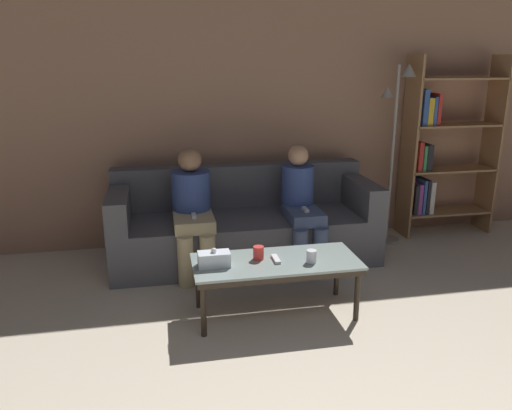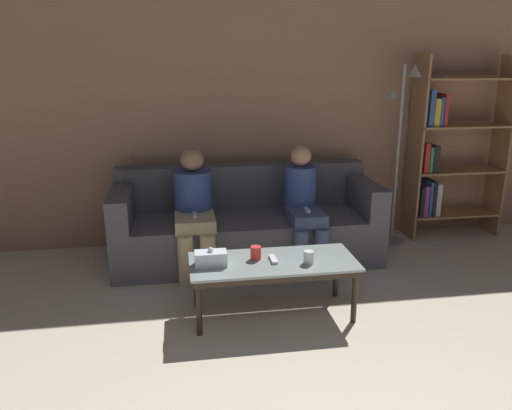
{
  "view_description": "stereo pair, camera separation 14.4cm",
  "coord_description": "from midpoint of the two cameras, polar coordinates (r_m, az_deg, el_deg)",
  "views": [
    {
      "loc": [
        -0.74,
        -0.78,
        1.8
      ],
      "look_at": [
        0.0,
        2.95,
        0.68
      ],
      "focal_mm": 35.0,
      "sensor_mm": 36.0,
      "label": 1
    },
    {
      "loc": [
        -0.6,
        -0.8,
        1.8
      ],
      "look_at": [
        0.0,
        2.95,
        0.68
      ],
      "focal_mm": 35.0,
      "sensor_mm": 36.0,
      "label": 2
    }
  ],
  "objects": [
    {
      "name": "cup_near_right",
      "position": [
        3.56,
        -0.88,
        -5.49
      ],
      "size": [
        0.08,
        0.08,
        0.1
      ],
      "color": "red",
      "rests_on": "coffee_table"
    },
    {
      "name": "bookshelf",
      "position": [
        5.45,
        19.45,
        5.8
      ],
      "size": [
        0.96,
        0.32,
        1.83
      ],
      "color": "#9E754C",
      "rests_on": "ground_plane"
    },
    {
      "name": "standing_lamp",
      "position": [
        5.02,
        14.81,
        7.64
      ],
      "size": [
        0.31,
        0.26,
        1.75
      ],
      "color": "gray",
      "rests_on": "ground_plane"
    },
    {
      "name": "coffee_table",
      "position": [
        3.57,
        1.11,
        -6.96
      ],
      "size": [
        1.18,
        0.51,
        0.42
      ],
      "color": "#8C9E99",
      "rests_on": "ground_plane"
    },
    {
      "name": "seated_person_mid_left",
      "position": [
        4.43,
        4.24,
        0.17
      ],
      "size": [
        0.31,
        0.64,
        1.06
      ],
      "color": "#47567A",
      "rests_on": "ground_plane"
    },
    {
      "name": "wall_back",
      "position": [
        4.91,
        -3.41,
        10.62
      ],
      "size": [
        12.0,
        0.06,
        2.6
      ],
      "color": "#9E755B",
      "rests_on": "ground_plane"
    },
    {
      "name": "seated_person_left_end",
      "position": [
        4.3,
        -8.24,
        -0.26
      ],
      "size": [
        0.33,
        0.65,
        1.06
      ],
      "color": "tan",
      "rests_on": "ground_plane"
    },
    {
      "name": "cup_near_left",
      "position": [
        3.52,
        5.18,
        -5.88
      ],
      "size": [
        0.07,
        0.07,
        0.09
      ],
      "color": "silver",
      "rests_on": "coffee_table"
    },
    {
      "name": "tissue_box",
      "position": [
        3.46,
        -6.02,
        -6.15
      ],
      "size": [
        0.22,
        0.12,
        0.13
      ],
      "color": "silver",
      "rests_on": "coffee_table"
    },
    {
      "name": "game_remote",
      "position": [
        3.55,
        1.12,
        -6.19
      ],
      "size": [
        0.04,
        0.15,
        0.02
      ],
      "color": "white",
      "rests_on": "coffee_table"
    },
    {
      "name": "couch",
      "position": [
        4.62,
        -2.32,
        -2.34
      ],
      "size": [
        2.38,
        0.87,
        0.83
      ],
      "color": "#515156",
      "rests_on": "ground_plane"
    }
  ]
}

